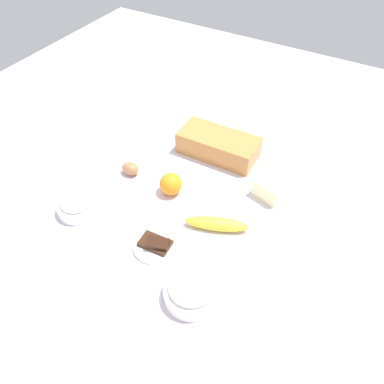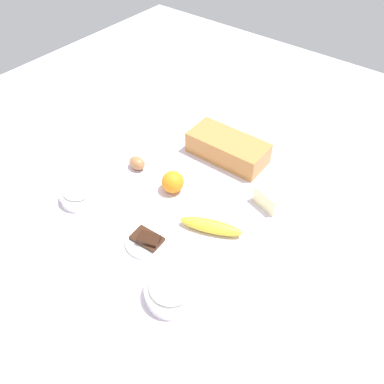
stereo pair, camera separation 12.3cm
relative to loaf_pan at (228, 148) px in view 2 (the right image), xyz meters
name	(u,v)px [view 2 (the right image)]	position (x,y,z in m)	size (l,w,h in m)	color
ground_plane	(192,203)	(0.04, -0.25, -0.05)	(2.40, 2.40, 0.02)	silver
loaf_pan	(228,148)	(0.00, 0.00, 0.00)	(0.28, 0.14, 0.08)	#B77A3D
flour_bowl	(172,289)	(0.21, -0.55, -0.01)	(0.14, 0.14, 0.07)	white
sugar_bowl	(79,193)	(-0.25, -0.46, -0.01)	(0.12, 0.12, 0.06)	white
banana	(211,226)	(0.16, -0.31, -0.02)	(0.19, 0.04, 0.04)	yellow
orange_fruit	(172,182)	(-0.04, -0.25, -0.01)	(0.07, 0.07, 0.07)	orange
butter_block	(271,198)	(0.24, -0.11, -0.01)	(0.09, 0.06, 0.06)	#F4EDB2
egg_near_butter	(137,163)	(-0.21, -0.24, -0.02)	(0.05, 0.05, 0.06)	#A36D42
chocolate_plate	(148,241)	(0.04, -0.46, -0.03)	(0.13, 0.13, 0.03)	white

